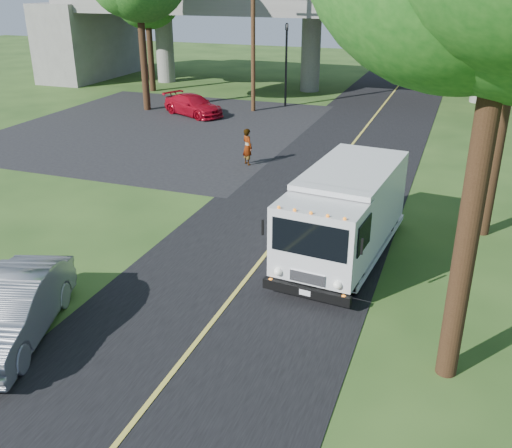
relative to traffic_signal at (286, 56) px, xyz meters
The scene contains 11 objects.
ground 26.87m from the traffic_signal, 77.01° to the right, with size 120.00×120.00×0.00m, color #254217.
road 17.38m from the traffic_signal, 69.44° to the right, with size 7.00×90.00×0.02m, color black.
parking_lot 9.96m from the traffic_signal, 122.01° to the right, with size 16.00×18.00×0.01m, color black.
lane_line 17.38m from the traffic_signal, 69.44° to the right, with size 0.12×90.00×0.01m, color gold.
overpass 8.59m from the traffic_signal, 45.00° to the left, with size 54.00×10.00×7.30m.
traffic_signal is the anchor object (origin of this frame).
utility_pole 2.86m from the traffic_signal, 126.87° to the right, with size 1.60×0.26×9.00m.
step_van 21.94m from the traffic_signal, 67.96° to the right, with size 2.93×6.56×2.67m.
red_sedan 6.82m from the traffic_signal, 135.72° to the right, with size 1.74×4.29×1.25m, color #A1091A.
silver_sedan 27.33m from the traffic_signal, 86.01° to the right, with size 1.57×4.51×1.49m, color gray.
pedestrian 13.07m from the traffic_signal, 80.14° to the right, with size 0.61×0.40×1.67m, color gray.
Camera 1 is at (5.11, -9.79, 7.82)m, focal length 40.00 mm.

